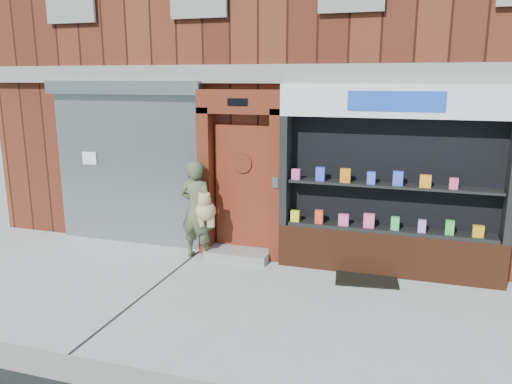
% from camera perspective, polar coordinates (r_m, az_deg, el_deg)
% --- Properties ---
extents(ground, '(80.00, 80.00, 0.00)m').
position_cam_1_polar(ground, '(7.11, -0.88, -12.79)').
color(ground, '#9E9E99').
rests_on(ground, ground).
extents(building, '(12.00, 8.16, 8.00)m').
position_cam_1_polar(building, '(12.27, 8.37, 17.05)').
color(building, '#4A1B11').
rests_on(building, ground).
extents(shutter_bay, '(3.10, 0.30, 3.04)m').
position_cam_1_polar(shutter_bay, '(9.56, -14.48, 4.28)').
color(shutter_bay, gray).
rests_on(shutter_bay, ground).
extents(red_door_bay, '(1.52, 0.58, 2.90)m').
position_cam_1_polar(red_door_bay, '(8.57, -1.73, 1.96)').
color(red_door_bay, '#5B1D0F').
rests_on(red_door_bay, ground).
extents(pharmacy_bay, '(3.50, 0.41, 3.00)m').
position_cam_1_polar(pharmacy_bay, '(8.08, 15.12, 0.22)').
color(pharmacy_bay, '#532413').
rests_on(pharmacy_bay, ground).
extents(woman, '(0.73, 0.53, 1.73)m').
position_cam_1_polar(woman, '(8.65, -6.67, -2.00)').
color(woman, '#4B5639').
rests_on(woman, ground).
extents(doormat, '(1.03, 0.78, 0.02)m').
position_cam_1_polar(doormat, '(8.12, 12.50, -9.64)').
color(doormat, black).
rests_on(doormat, ground).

